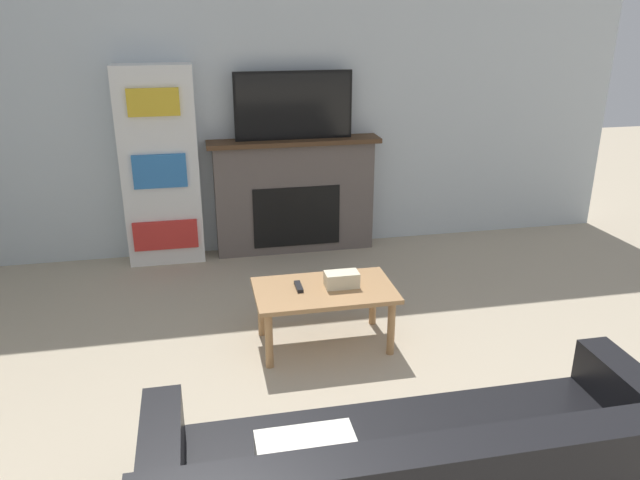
# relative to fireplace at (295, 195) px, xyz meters

# --- Properties ---
(wall_back) EXTENTS (6.58, 0.06, 2.70)m
(wall_back) POSITION_rel_fireplace_xyz_m (-0.18, 0.14, 0.83)
(wall_back) COLOR silver
(wall_back) RESTS_ON ground_plane
(fireplace) EXTENTS (1.52, 0.28, 1.04)m
(fireplace) POSITION_rel_fireplace_xyz_m (0.00, 0.00, 0.00)
(fireplace) COLOR #605651
(fireplace) RESTS_ON ground_plane
(tv) EXTENTS (1.02, 0.03, 0.58)m
(tv) POSITION_rel_fireplace_xyz_m (0.00, -0.02, 0.81)
(tv) COLOR black
(tv) RESTS_ON fireplace
(coffee_table) EXTENTS (0.91, 0.54, 0.41)m
(coffee_table) POSITION_rel_fireplace_xyz_m (-0.09, -1.75, -0.17)
(coffee_table) COLOR #A87A4C
(coffee_table) RESTS_ON ground_plane
(tissue_box) EXTENTS (0.22, 0.12, 0.10)m
(tissue_box) POSITION_rel_fireplace_xyz_m (0.02, -1.74, -0.06)
(tissue_box) COLOR beige
(tissue_box) RESTS_ON coffee_table
(remote_control) EXTENTS (0.04, 0.15, 0.02)m
(remote_control) POSITION_rel_fireplace_xyz_m (-0.26, -1.71, -0.10)
(remote_control) COLOR black
(remote_control) RESTS_ON coffee_table
(bookshelf) EXTENTS (0.64, 0.29, 1.69)m
(bookshelf) POSITION_rel_fireplace_xyz_m (-1.15, -0.02, 0.32)
(bookshelf) COLOR white
(bookshelf) RESTS_ON ground_plane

